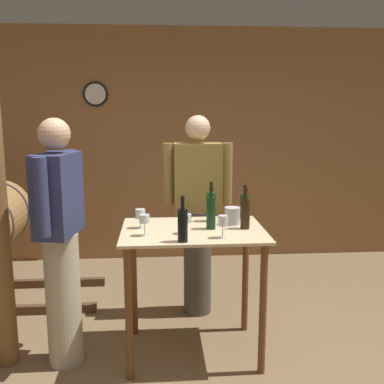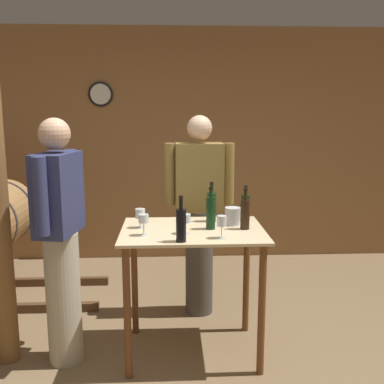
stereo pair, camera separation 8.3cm
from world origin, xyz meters
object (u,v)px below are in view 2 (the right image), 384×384
Objects in this scene: wine_glass_near_right at (186,219)px; wine_glass_near_left at (140,214)px; wine_bottle_far_left at (181,224)px; wine_bottle_center at (212,206)px; wine_bottle_far_right at (245,206)px; person_visitor_with_scarf at (60,238)px; ice_bucket at (232,216)px; wine_bottle_left at (211,212)px; wine_glass_near_center at (144,219)px; person_host at (199,211)px; wine_bottle_right at (245,213)px; wine_glass_far_side at (222,222)px.

wine_glass_near_left is at bearing 152.18° from wine_glass_near_right.
wine_bottle_far_left is 0.99× the size of wine_bottle_center.
person_visitor_with_scarf is at bearing -165.46° from wine_bottle_far_right.
person_visitor_with_scarf is (-1.21, -0.19, -0.09)m from ice_bucket.
wine_bottle_center reaches higher than wine_glass_near_right.
wine_bottle_far_right is at bearing 52.42° from ice_bucket.
wine_bottle_left is 2.35× the size of ice_bucket.
wine_glass_near_center is at bearing -151.48° from wine_bottle_far_right.
wine_bottle_far_left is at bearing -115.12° from wine_bottle_center.
wine_glass_near_left is (-0.79, -0.21, -0.00)m from wine_bottle_far_right.
wine_glass_near_center reaches higher than ice_bucket.
person_visitor_with_scarf reaches higher than wine_glass_near_right.
wine_bottle_far_right reaches higher than wine_glass_near_center.
person_host reaches higher than ice_bucket.
person_host is at bearing 93.12° from wine_bottle_left.
wine_bottle_right is 0.29m from wine_bottle_far_right.
wine_bottle_left is at bearing 16.85° from wine_glass_near_center.
wine_bottle_far_left is at bearing -125.96° from wine_bottle_left.
person_host reaches higher than wine_glass_near_right.
wine_bottle_far_left reaches higher than wine_glass_near_center.
person_visitor_with_scarf reaches higher than wine_glass_near_center.
wine_glass_far_side reaches higher than wine_glass_near_left.
person_host reaches higher than wine_bottle_center.
person_host is (-0.06, 0.45, -0.14)m from wine_bottle_center.
wine_glass_near_center reaches higher than wine_glass_near_left.
wine_glass_near_center is at bearing -6.53° from person_visitor_with_scarf.
wine_glass_near_left is at bearing 100.19° from wine_glass_near_center.
wine_glass_near_center is at bearing -158.25° from ice_bucket.
wine_glass_far_side is at bearing -130.96° from wine_bottle_right.
person_host is at bearing 79.46° from wine_bottle_far_left.
wine_bottle_right is 2.30× the size of ice_bucket.
ice_bucket is at bearing 8.81° from person_visitor_with_scarf.
wine_bottle_left is at bearing 4.11° from person_visitor_with_scarf.
wine_bottle_center is 2.18× the size of wine_glass_near_left.
wine_glass_near_left is 0.57m from person_visitor_with_scarf.
person_visitor_with_scarf is at bearing -177.22° from wine_bottle_right.
wine_glass_far_side is (0.05, -0.23, -0.01)m from wine_bottle_left.
wine_bottle_far_left is 0.17× the size of person_visitor_with_scarf.
wine_bottle_left is 2.21× the size of wine_glass_near_right.
wine_bottle_left reaches higher than wine_glass_near_right.
wine_bottle_center is 1.02× the size of wine_bottle_right.
wine_glass_near_left is 0.78m from person_host.
wine_bottle_center is at bearing 144.01° from ice_bucket.
person_visitor_with_scarf is at bearing -171.19° from ice_bucket.
wine_bottle_center is 0.39m from wine_glass_near_right.
wine_bottle_far_left reaches higher than wine_glass_near_right.
wine_bottle_center is 2.09× the size of wine_glass_near_center.
wine_bottle_left reaches higher than wine_glass_far_side.
wine_bottle_right reaches higher than wine_glass_far_side.
person_host is (-0.28, 0.68, -0.14)m from wine_bottle_right.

